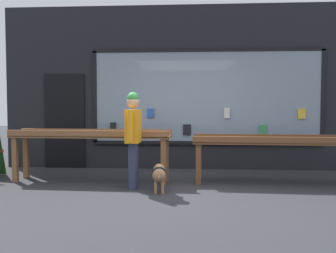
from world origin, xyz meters
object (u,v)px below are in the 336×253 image
display_table_left (91,140)px  display_table_right (276,145)px  small_dog (159,174)px  person_browsing (133,133)px

display_table_left → display_table_right: (3.34, 0.00, -0.07)m
display_table_right → small_dog: bearing=-159.4°
display_table_right → display_table_left: bearing=-180.0°
display_table_right → person_browsing: bearing=-167.2°
display_table_left → small_dog: display_table_left is taller
display_table_left → small_dog: 1.60m
display_table_left → display_table_right: display_table_left is taller
display_table_right → person_browsing: (-2.47, -0.56, 0.24)m
display_table_right → small_dog: (-2.02, -0.76, -0.41)m
small_dog → display_table_left: bearing=55.2°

